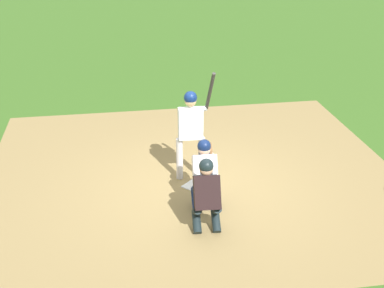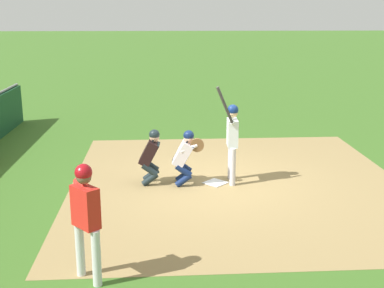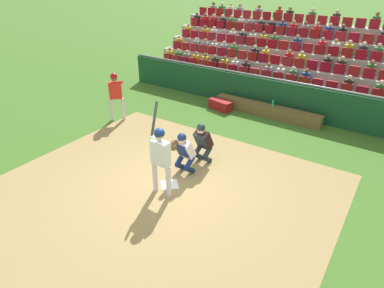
# 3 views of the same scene
# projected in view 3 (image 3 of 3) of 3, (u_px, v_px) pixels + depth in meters

# --- Properties ---
(ground_plane) EXTENTS (160.00, 160.00, 0.00)m
(ground_plane) POSITION_uv_depth(u_px,v_px,m) (170.00, 185.00, 8.51)
(ground_plane) COLOR #3B6622
(infield_dirt_patch) EXTENTS (8.35, 7.66, 0.01)m
(infield_dirt_patch) POSITION_uv_depth(u_px,v_px,m) (157.00, 195.00, 8.15)
(infield_dirt_patch) COLOR #987E4E
(infield_dirt_patch) RESTS_ON ground_plane
(home_plate_marker) EXTENTS (0.62, 0.62, 0.02)m
(home_plate_marker) POSITION_uv_depth(u_px,v_px,m) (170.00, 185.00, 8.50)
(home_plate_marker) COLOR white
(home_plate_marker) RESTS_ON infield_dirt_patch
(batter_at_plate) EXTENTS (0.68, 0.54, 2.26)m
(batter_at_plate) POSITION_uv_depth(u_px,v_px,m) (160.00, 154.00, 7.69)
(batter_at_plate) COLOR silver
(batter_at_plate) RESTS_ON ground_plane
(catcher_crouching) EXTENTS (0.47, 0.71, 1.27)m
(catcher_crouching) POSITION_uv_depth(u_px,v_px,m) (184.00, 151.00, 8.69)
(catcher_crouching) COLOR navy
(catcher_crouching) RESTS_ON ground_plane
(home_plate_umpire) EXTENTS (0.47, 0.49, 1.27)m
(home_plate_umpire) POSITION_uv_depth(u_px,v_px,m) (203.00, 141.00, 9.20)
(home_plate_umpire) COLOR #1B272B
(home_plate_umpire) RESTS_ON ground_plane
(dugout_wall) EXTENTS (13.70, 0.24, 1.34)m
(dugout_wall) POSITION_uv_depth(u_px,v_px,m) (270.00, 95.00, 12.75)
(dugout_wall) COLOR #154426
(dugout_wall) RESTS_ON ground_plane
(dugout_bench) EXTENTS (4.17, 0.40, 0.44)m
(dugout_bench) POSITION_uv_depth(u_px,v_px,m) (266.00, 110.00, 12.48)
(dugout_bench) COLOR brown
(dugout_bench) RESTS_ON ground_plane
(water_bottle_on_bench) EXTENTS (0.07, 0.07, 0.26)m
(water_bottle_on_bench) POSITION_uv_depth(u_px,v_px,m) (273.00, 104.00, 12.12)
(water_bottle_on_bench) COLOR green
(water_bottle_on_bench) RESTS_ON dugout_bench
(equipment_duffel_bag) EXTENTS (1.02, 0.55, 0.39)m
(equipment_duffel_bag) POSITION_uv_depth(u_px,v_px,m) (220.00, 105.00, 13.04)
(equipment_duffel_bag) COLOR maroon
(equipment_duffel_bag) RESTS_ON ground_plane
(on_deck_batter) EXTENTS (0.51, 0.47, 1.78)m
(on_deck_batter) POSITION_uv_depth(u_px,v_px,m) (116.00, 92.00, 11.72)
(on_deck_batter) COLOR silver
(on_deck_batter) RESTS_ON ground_plane
(bleacher_stand) EXTENTS (15.29, 4.35, 3.30)m
(bleacher_stand) POSITION_uv_depth(u_px,v_px,m) (309.00, 62.00, 15.95)
(bleacher_stand) COLOR #A39F94
(bleacher_stand) RESTS_ON ground_plane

